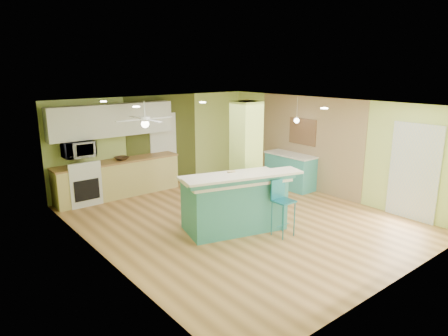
{
  "coord_description": "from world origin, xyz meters",
  "views": [
    {
      "loc": [
        -5.38,
        -6.17,
        3.22
      ],
      "look_at": [
        -0.08,
        0.4,
        1.1
      ],
      "focal_mm": 32.0,
      "sensor_mm": 36.0,
      "label": 1
    }
  ],
  "objects": [
    {
      "name": "wood_panel",
      "position": [
        2.99,
        0.6,
        1.25
      ],
      "size": [
        0.02,
        3.4,
        2.5
      ],
      "primitive_type": "cube",
      "color": "#8D6F50",
      "rests_on": "floor"
    },
    {
      "name": "pendant_lamp",
      "position": [
        2.65,
        0.75,
        1.88
      ],
      "size": [
        0.14,
        0.14,
        0.69
      ],
      "color": "white",
      "rests_on": "ceiling"
    },
    {
      "name": "wall_right",
      "position": [
        3.0,
        0.0,
        1.25
      ],
      "size": [
        0.01,
        7.0,
        2.5
      ],
      "primitive_type": "cube",
      "color": "#C4D974",
      "rests_on": "floor"
    },
    {
      "name": "column",
      "position": [
        0.65,
        0.5,
        1.25
      ],
      "size": [
        0.55,
        0.55,
        2.5
      ],
      "primitive_type": "cube",
      "color": "#C7E168",
      "rests_on": "floor"
    },
    {
      "name": "wall_back",
      "position": [
        0.0,
        3.5,
        1.25
      ],
      "size": [
        6.0,
        0.01,
        2.5
      ],
      "primitive_type": "cube",
      "color": "#C4D974",
      "rests_on": "floor"
    },
    {
      "name": "ceiling",
      "position": [
        0.0,
        0.0,
        2.5
      ],
      "size": [
        6.0,
        7.0,
        0.01
      ],
      "primitive_type": "cube",
      "color": "white",
      "rests_on": "wall_back"
    },
    {
      "name": "bar_stool",
      "position": [
        0.12,
        -1.12,
        0.75
      ],
      "size": [
        0.37,
        0.37,
        1.12
      ],
      "rotation": [
        0.0,
        0.0,
        -0.01
      ],
      "color": "#1D6D83",
      "rests_on": "floor"
    },
    {
      "name": "wall_front",
      "position": [
        0.0,
        -3.5,
        1.25
      ],
      "size": [
        6.0,
        0.01,
        2.5
      ],
      "primitive_type": "cube",
      "color": "#C4D974",
      "rests_on": "floor"
    },
    {
      "name": "microwave",
      "position": [
        -2.25,
        3.2,
        1.35
      ],
      "size": [
        0.7,
        0.48,
        0.39
      ],
      "primitive_type": "imported",
      "color": "white",
      "rests_on": "wall_back"
    },
    {
      "name": "floor",
      "position": [
        0.0,
        0.0,
        -0.01
      ],
      "size": [
        6.0,
        7.0,
        0.01
      ],
      "primitive_type": "cube",
      "color": "#915F32",
      "rests_on": "ground"
    },
    {
      "name": "wall_left",
      "position": [
        -3.0,
        0.0,
        1.25
      ],
      "size": [
        0.01,
        7.0,
        2.5
      ],
      "primitive_type": "cube",
      "color": "#C4D974",
      "rests_on": "floor"
    },
    {
      "name": "kitchen_run",
      "position": [
        -1.3,
        3.2,
        0.47
      ],
      "size": [
        3.25,
        0.63,
        0.94
      ],
      "color": "#D4C16F",
      "rests_on": "floor"
    },
    {
      "name": "peninsula",
      "position": [
        -0.4,
        -0.33,
        0.58
      ],
      "size": [
        2.46,
        1.78,
        1.26
      ],
      "rotation": [
        0.0,
        0.0,
        -0.27
      ],
      "color": "teal",
      "rests_on": "floor"
    },
    {
      "name": "fruit_bowl",
      "position": [
        -1.2,
        3.17,
        0.98
      ],
      "size": [
        0.41,
        0.41,
        0.08
      ],
      "primitive_type": "imported",
      "rotation": [
        0.0,
        0.0,
        0.22
      ],
      "color": "#3A2617",
      "rests_on": "kitchen_run"
    },
    {
      "name": "upper_cabinets",
      "position": [
        -1.3,
        3.32,
        1.95
      ],
      "size": [
        3.2,
        0.34,
        0.8
      ],
      "primitive_type": "cube",
      "color": "white",
      "rests_on": "wall_back"
    },
    {
      "name": "canister",
      "position": [
        -0.53,
        -0.38,
        1.17
      ],
      "size": [
        0.16,
        0.16,
        0.17
      ],
      "primitive_type": "cylinder",
      "color": "gold",
      "rests_on": "peninsula"
    },
    {
      "name": "interior_door",
      "position": [
        0.2,
        3.46,
        1.0
      ],
      "size": [
        0.82,
        0.05,
        2.0
      ],
      "primitive_type": "cube",
      "color": "white",
      "rests_on": "floor"
    },
    {
      "name": "olive_accent",
      "position": [
        0.2,
        3.49,
        1.25
      ],
      "size": [
        2.2,
        0.02,
        2.5
      ],
      "primitive_type": "cube",
      "color": "#494F1F",
      "rests_on": "floor"
    },
    {
      "name": "ceiling_fan",
      "position": [
        -1.1,
        2.0,
        2.08
      ],
      "size": [
        1.41,
        1.41,
        0.61
      ],
      "color": "white",
      "rests_on": "ceiling"
    },
    {
      "name": "stove",
      "position": [
        -2.25,
        3.19,
        0.46
      ],
      "size": [
        0.76,
        0.66,
        1.08
      ],
      "color": "white",
      "rests_on": "floor"
    },
    {
      "name": "wall_decor",
      "position": [
        2.96,
        0.8,
        1.55
      ],
      "size": [
        0.03,
        0.9,
        0.7
      ],
      "primitive_type": "cube",
      "color": "brown",
      "rests_on": "wood_panel"
    },
    {
      "name": "side_counter",
      "position": [
        2.7,
        0.94,
        0.48
      ],
      "size": [
        0.62,
        1.47,
        0.95
      ],
      "color": "teal",
      "rests_on": "floor"
    },
    {
      "name": "french_door",
      "position": [
        2.97,
        -2.3,
        1.05
      ],
      "size": [
        0.04,
        1.08,
        2.1
      ],
      "primitive_type": "cube",
      "color": "silver",
      "rests_on": "floor"
    }
  ]
}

